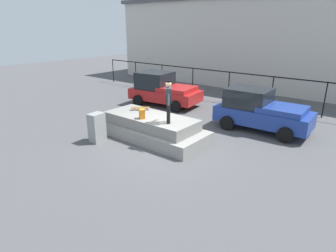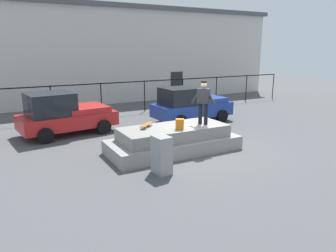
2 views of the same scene
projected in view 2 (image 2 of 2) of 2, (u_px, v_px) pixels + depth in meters
ground_plane at (200, 150)px, 11.97m from camera, size 60.00×60.00×0.00m
concrete_ledge at (174, 140)px, 11.74m from camera, size 4.84×2.05×0.95m
skateboarder at (203, 100)px, 11.72m from camera, size 0.67×0.80×1.61m
skateboard at (147, 125)px, 11.46m from camera, size 0.73×0.70×0.12m
backpack at (180, 124)px, 11.15m from camera, size 0.34×0.33×0.38m
car_red_pickup_near at (64, 114)px, 13.96m from camera, size 4.27×2.55×1.89m
car_blue_pickup_mid at (190, 105)px, 16.30m from camera, size 4.13×2.11×1.81m
utility_box at (162, 155)px, 9.62m from camera, size 0.49×0.64×1.18m
fence_row at (123, 91)px, 18.36m from camera, size 24.06×0.06×1.85m
warehouse_building at (87, 54)px, 24.39m from camera, size 28.40×8.72×6.60m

